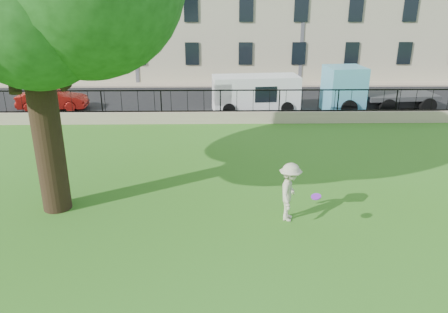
{
  "coord_description": "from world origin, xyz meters",
  "views": [
    {
      "loc": [
        -0.21,
        -9.7,
        6.2
      ],
      "look_at": [
        0.03,
        3.5,
        1.3
      ],
      "focal_mm": 35.0,
      "sensor_mm": 36.0,
      "label": 1
    }
  ],
  "objects_px": {
    "man": "(290,192)",
    "blue_truck": "(378,89)",
    "white_van": "(256,94)",
    "frisbee": "(316,197)",
    "red_sedan": "(53,99)"
  },
  "relations": [
    {
      "from": "white_van",
      "to": "blue_truck",
      "type": "xyz_separation_m",
      "value": [
        6.88,
        -0.04,
        0.26
      ]
    },
    {
      "from": "frisbee",
      "to": "red_sedan",
      "type": "relative_size",
      "value": 0.07
    },
    {
      "from": "man",
      "to": "white_van",
      "type": "distance_m",
      "value": 12.77
    },
    {
      "from": "man",
      "to": "blue_truck",
      "type": "distance_m",
      "value": 14.53
    },
    {
      "from": "frisbee",
      "to": "blue_truck",
      "type": "relative_size",
      "value": 0.04
    },
    {
      "from": "white_van",
      "to": "red_sedan",
      "type": "bearing_deg",
      "value": 172.45
    },
    {
      "from": "frisbee",
      "to": "white_van",
      "type": "relative_size",
      "value": 0.06
    },
    {
      "from": "man",
      "to": "white_van",
      "type": "xyz_separation_m",
      "value": [
        0.11,
        12.77,
        0.12
      ]
    },
    {
      "from": "red_sedan",
      "to": "man",
      "type": "bearing_deg",
      "value": -142.66
    },
    {
      "from": "white_van",
      "to": "blue_truck",
      "type": "relative_size",
      "value": 0.79
    },
    {
      "from": "man",
      "to": "white_van",
      "type": "relative_size",
      "value": 0.37
    },
    {
      "from": "frisbee",
      "to": "white_van",
      "type": "height_order",
      "value": "white_van"
    },
    {
      "from": "man",
      "to": "blue_truck",
      "type": "bearing_deg",
      "value": -12.37
    },
    {
      "from": "white_van",
      "to": "blue_truck",
      "type": "bearing_deg",
      "value": -5.75
    },
    {
      "from": "red_sedan",
      "to": "blue_truck",
      "type": "bearing_deg",
      "value": -94.95
    }
  ]
}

